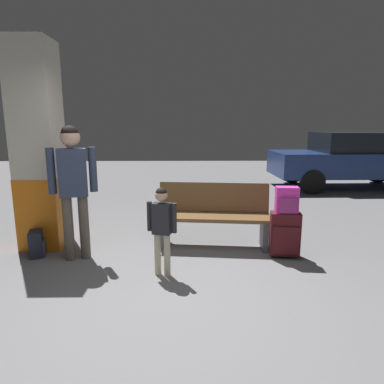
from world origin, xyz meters
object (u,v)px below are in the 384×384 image
at_px(bench, 213,215).
at_px(suitcase, 285,234).
at_px(structural_pillar, 39,148).
at_px(child, 162,222).
at_px(parked_car_side, 351,159).
at_px(backpack_dark_floor, 37,244).
at_px(adult, 73,179).
at_px(backpack_bright, 287,200).

relative_size(bench, suitcase, 2.73).
xyz_separation_m(structural_pillar, suitcase, (3.32, -0.51, -1.08)).
distance_m(structural_pillar, child, 2.17).
bearing_deg(parked_car_side, structural_pillar, -145.89).
relative_size(child, backpack_dark_floor, 3.05).
xyz_separation_m(adult, backpack_dark_floor, (-0.57, 0.10, -0.89)).
distance_m(bench, backpack_dark_floor, 2.42).
xyz_separation_m(structural_pillar, backpack_bright, (3.32, -0.51, -0.63)).
xyz_separation_m(bench, child, (-0.66, -0.99, 0.20)).
bearing_deg(structural_pillar, bench, -0.91).
relative_size(backpack_bright, child, 0.33).
distance_m(structural_pillar, suitcase, 3.53).
relative_size(backpack_bright, parked_car_side, 0.08).
relative_size(suitcase, parked_car_side, 0.15).
distance_m(structural_pillar, backpack_bright, 3.42).
bearing_deg(bench, adult, -164.88).
height_order(child, adult, adult).
relative_size(child, adult, 0.61).
bearing_deg(structural_pillar, suitcase, -8.78).
xyz_separation_m(backpack_bright, child, (-1.56, -0.52, -0.13)).
distance_m(bench, backpack_bright, 1.07).
bearing_deg(child, suitcase, 18.29).
xyz_separation_m(child, parked_car_side, (4.75, 5.44, 0.17)).
distance_m(child, adult, 1.31).
bearing_deg(adult, child, -23.96).
distance_m(structural_pillar, parked_car_side, 7.89).
bearing_deg(child, parked_car_side, 48.84).
distance_m(backpack_bright, adult, 2.72).
xyz_separation_m(suitcase, backpack_bright, (0.00, -0.00, 0.45)).
distance_m(suitcase, child, 1.68).
bearing_deg(bench, child, -123.61).
height_order(bench, adult, adult).
bearing_deg(backpack_bright, adult, -179.78).
height_order(bench, backpack_bright, backpack_bright).
distance_m(backpack_bright, child, 1.65).
height_order(bench, backpack_dark_floor, bench).
height_order(suitcase, adult, adult).
xyz_separation_m(backpack_bright, backpack_dark_floor, (-3.27, 0.09, -0.60)).
bearing_deg(suitcase, adult, -179.77).
bearing_deg(backpack_dark_floor, child, -19.55).
relative_size(structural_pillar, adult, 1.65).
height_order(backpack_bright, adult, adult).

